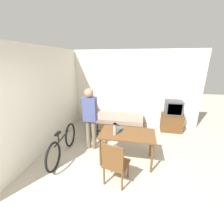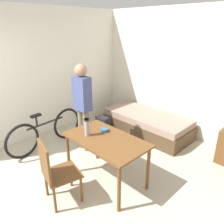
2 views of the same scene
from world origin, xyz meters
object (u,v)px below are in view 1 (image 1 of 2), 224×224
object	(u,v)px
tv	(172,117)
thermos_flask	(115,129)
bicycle	(63,144)
wooden_chair	(115,162)
daybed	(116,122)
backpack	(93,131)
dining_table	(127,137)
mate_bowl	(120,129)
person_standing	(90,115)

from	to	relation	value
tv	thermos_flask	world-z (taller)	tv
bicycle	thermos_flask	xyz separation A→B (m)	(1.33, 0.00, 0.55)
tv	wooden_chair	bearing A→B (deg)	-118.85
daybed	backpack	xyz separation A→B (m)	(-0.59, -0.81, -0.01)
dining_table	wooden_chair	size ratio (longest dim) A/B	1.35
bicycle	mate_bowl	distance (m)	1.50
tv	wooden_chair	world-z (taller)	tv
dining_table	backpack	bearing A→B (deg)	139.78
thermos_flask	mate_bowl	xyz separation A→B (m)	(0.08, 0.28, -0.13)
person_standing	backpack	bearing A→B (deg)	104.10
person_standing	wooden_chair	bearing A→B (deg)	-53.42
daybed	tv	distance (m)	1.96
dining_table	bicycle	xyz separation A→B (m)	(-1.60, -0.13, -0.31)
thermos_flask	daybed	bearing A→B (deg)	99.12
mate_bowl	backpack	bearing A→B (deg)	139.35
tv	bicycle	world-z (taller)	tv
wooden_chair	bicycle	bearing A→B (deg)	155.23
bicycle	daybed	bearing A→B (deg)	62.32
daybed	wooden_chair	distance (m)	2.66
mate_bowl	thermos_flask	bearing A→B (deg)	-105.65
daybed	mate_bowl	world-z (taller)	mate_bowl
tv	person_standing	size ratio (longest dim) A/B	0.64
thermos_flask	backpack	distance (m)	1.60
tv	bicycle	bearing A→B (deg)	-145.08
wooden_chair	mate_bowl	xyz separation A→B (m)	(-0.04, 0.95, 0.25)
wooden_chair	bicycle	xyz separation A→B (m)	(-1.45, 0.67, -0.17)
daybed	bicycle	distance (m)	2.20
dining_table	person_standing	distance (m)	1.13
person_standing	daybed	bearing A→B (deg)	73.38
daybed	backpack	size ratio (longest dim) A/B	4.48
daybed	mate_bowl	bearing A→B (deg)	-76.72
person_standing	bicycle	bearing A→B (deg)	-139.98
dining_table	bicycle	size ratio (longest dim) A/B	0.75
tv	backpack	size ratio (longest dim) A/B	2.45
bicycle	backpack	world-z (taller)	bicycle
mate_bowl	backpack	world-z (taller)	mate_bowl
tv	dining_table	size ratio (longest dim) A/B	0.86
wooden_chair	thermos_flask	bearing A→B (deg)	99.85
person_standing	thermos_flask	world-z (taller)	person_standing
person_standing	mate_bowl	size ratio (longest dim) A/B	12.81
daybed	person_standing	distance (m)	1.70
tv	person_standing	xyz separation A→B (m)	(-2.36, -1.57, 0.47)
wooden_chair	backpack	size ratio (longest dim) A/B	2.12
daybed	wooden_chair	bearing A→B (deg)	-80.69
thermos_flask	dining_table	bearing A→B (deg)	26.04
dining_table	backpack	world-z (taller)	dining_table
wooden_chair	backpack	distance (m)	2.09
dining_table	mate_bowl	size ratio (longest dim) A/B	9.59
mate_bowl	tv	bearing A→B (deg)	49.06
person_standing	backpack	distance (m)	1.01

